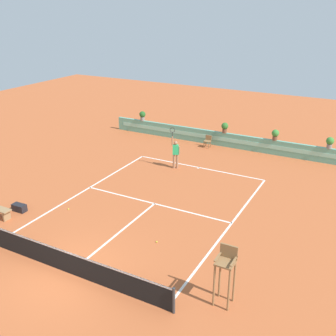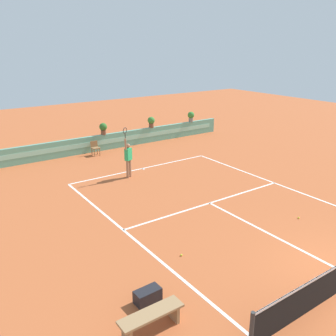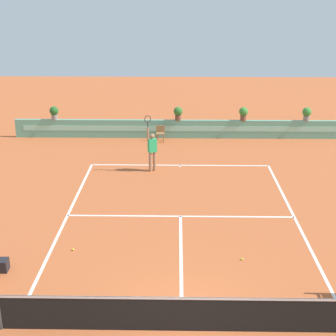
% 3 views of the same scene
% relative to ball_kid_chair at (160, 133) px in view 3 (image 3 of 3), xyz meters
% --- Properties ---
extents(ground_plane, '(60.00, 60.00, 0.00)m').
position_rel_ball_kid_chair_xyz_m(ground_plane, '(1.03, -9.66, -0.48)').
color(ground_plane, '#B2562D').
extents(court_lines, '(8.32, 11.94, 0.01)m').
position_rel_ball_kid_chair_xyz_m(court_lines, '(1.03, -8.94, -0.47)').
color(court_lines, white).
rests_on(court_lines, ground).
extents(net, '(8.92, 0.10, 1.00)m').
position_rel_ball_kid_chair_xyz_m(net, '(1.03, -15.66, 0.03)').
color(net, '#333333').
rests_on(net, ground).
extents(back_wall_barrier, '(18.00, 0.21, 1.00)m').
position_rel_ball_kid_chair_xyz_m(back_wall_barrier, '(1.03, 0.73, 0.02)').
color(back_wall_barrier, '#60A88E').
rests_on(back_wall_barrier, ground).
extents(ball_kid_chair, '(0.44, 0.44, 0.85)m').
position_rel_ball_kid_chair_xyz_m(ball_kid_chair, '(0.00, 0.00, 0.00)').
color(ball_kid_chair, olive).
rests_on(ball_kid_chair, ground).
extents(tennis_player, '(0.57, 0.36, 2.58)m').
position_rel_ball_kid_chair_xyz_m(tennis_player, '(-0.22, -4.53, 0.57)').
color(tennis_player, '#9E7051').
rests_on(tennis_player, ground).
extents(tennis_ball_near_baseline, '(0.07, 0.07, 0.07)m').
position_rel_ball_kid_chair_xyz_m(tennis_ball_near_baseline, '(2.88, -12.30, -0.44)').
color(tennis_ball_near_baseline, '#CCE033').
rests_on(tennis_ball_near_baseline, ground).
extents(tennis_ball_mid_court, '(0.07, 0.07, 0.07)m').
position_rel_ball_kid_chair_xyz_m(tennis_ball_mid_court, '(-2.38, -11.81, -0.44)').
color(tennis_ball_mid_court, '#CCE033').
rests_on(tennis_ball_mid_court, ground).
extents(potted_plant_centre, '(0.48, 0.48, 0.72)m').
position_rel_ball_kid_chair_xyz_m(potted_plant_centre, '(0.94, 0.73, 0.93)').
color(potted_plant_centre, brown).
rests_on(potted_plant_centre, back_wall_barrier).
extents(potted_plant_far_right, '(0.48, 0.48, 0.72)m').
position_rel_ball_kid_chair_xyz_m(potted_plant_far_right, '(7.86, 0.73, 0.93)').
color(potted_plant_far_right, gray).
rests_on(potted_plant_far_right, back_wall_barrier).
extents(potted_plant_right, '(0.48, 0.48, 0.72)m').
position_rel_ball_kid_chair_xyz_m(potted_plant_right, '(4.46, 0.73, 0.93)').
color(potted_plant_right, brown).
rests_on(potted_plant_right, back_wall_barrier).
extents(potted_plant_far_left, '(0.48, 0.48, 0.72)m').
position_rel_ball_kid_chair_xyz_m(potted_plant_far_left, '(-5.79, 0.73, 0.93)').
color(potted_plant_far_left, gray).
rests_on(potted_plant_far_left, back_wall_barrier).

